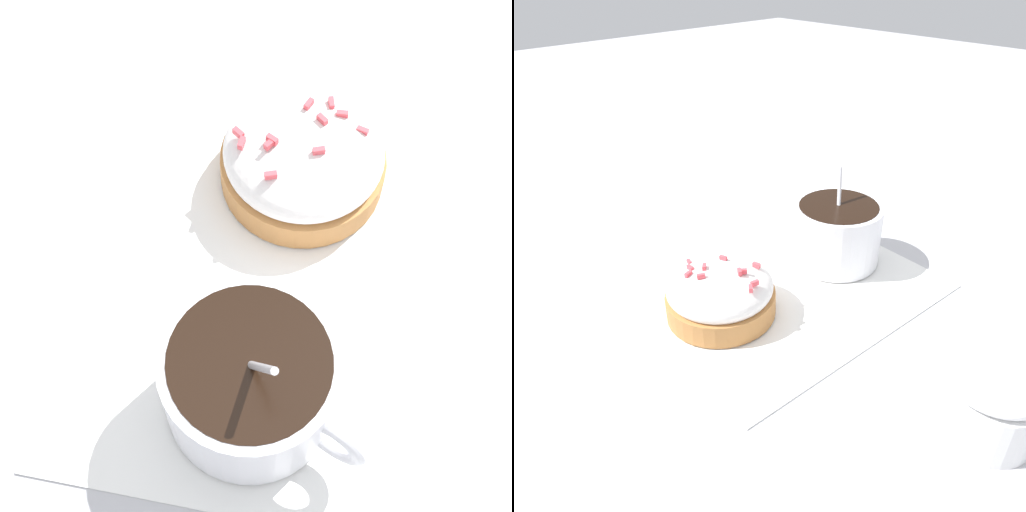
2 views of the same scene
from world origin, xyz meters
TOP-DOWN VIEW (x-y plane):
  - ground_plane at (0.00, 0.00)m, footprint 3.00×3.00m
  - paper_napkin at (0.00, 0.00)m, footprint 0.29×0.27m
  - coffee_cup at (0.07, -0.01)m, footprint 0.09×0.11m
  - frosted_pastry at (-0.07, -0.00)m, footprint 0.10×0.10m
  - sugar_bowl at (-0.02, -0.23)m, footprint 0.07×0.07m

SIDE VIEW (x-z plane):
  - ground_plane at x=0.00m, z-range 0.00..0.00m
  - paper_napkin at x=0.00m, z-range 0.00..0.00m
  - frosted_pastry at x=-0.07m, z-range 0.00..0.05m
  - sugar_bowl at x=-0.02m, z-range 0.00..0.06m
  - coffee_cup at x=0.07m, z-range -0.01..0.09m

